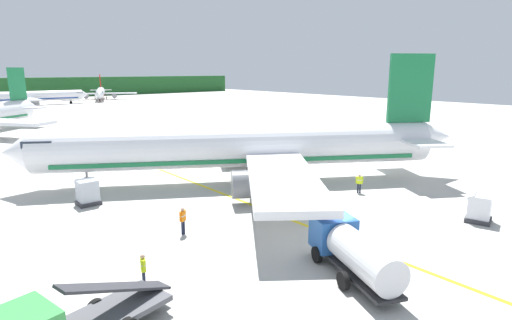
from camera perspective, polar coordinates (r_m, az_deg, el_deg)
ground at (r=65.47m, az=-23.83°, el=2.13°), size 240.00×320.00×0.20m
airliner_foreground at (r=37.97m, az=-1.41°, el=1.80°), size 37.25×31.64×11.90m
airliner_far_taxiway at (r=141.77m, az=-28.89°, el=7.76°), size 32.77×27.12×9.34m
airliner_distant at (r=159.03m, az=-20.84°, el=8.76°), size 24.88×29.63×8.81m
service_truck_fuel at (r=21.91m, az=13.36°, el=-12.13°), size 4.44×6.80×2.40m
cargo_container_near at (r=34.93m, az=-22.40°, el=-4.15°), size 1.68×1.68×2.07m
cargo_container_mid at (r=32.64m, az=28.60°, el=-5.93°), size 1.98×1.98×2.01m
crew_marshaller at (r=36.31m, az=14.18°, el=-2.98°), size 0.46×0.52×1.66m
crew_loader_left at (r=26.96m, az=-10.15°, el=-8.00°), size 0.57×0.41×1.79m
crew_loader_right at (r=21.24m, az=-15.42°, el=-14.22°), size 0.36×0.60×1.71m
apron_guide_line at (r=32.94m, az=-1.39°, el=-5.94°), size 0.30×60.00×0.01m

